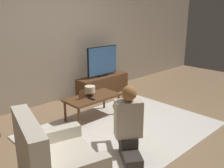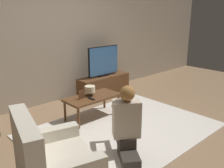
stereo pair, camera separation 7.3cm
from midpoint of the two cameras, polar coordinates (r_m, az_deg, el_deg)
The scene contains 11 objects.
ground_plane at distance 4.00m, azimuth 2.98°, elevation -10.50°, with size 10.00×10.00×0.00m, color #896B4C.
wall_back at distance 5.12m, azimuth -12.67°, elevation 10.35°, with size 10.00×0.06×2.60m.
rug at distance 4.00m, azimuth 2.98°, elevation -10.39°, with size 2.83×2.05×0.02m.
tv_stand at distance 5.61m, azimuth -1.50°, elevation -0.17°, with size 1.25×0.36×0.41m.
tv at distance 5.49m, azimuth -1.57°, elevation 5.24°, with size 0.82×0.08×0.66m.
coffee_table at distance 4.29m, azimuth -4.00°, elevation -3.38°, with size 0.96×0.47×0.40m.
armchair at distance 2.74m, azimuth -12.48°, elevation -18.01°, with size 0.92×1.03×0.86m.
person_kneeling at distance 3.18m, azimuth 4.07°, elevation -8.59°, with size 0.64×0.78×0.93m.
picture_frame at distance 4.15m, azimuth -6.50°, elevation -2.41°, with size 0.11×0.01×0.15m.
table_lamp at distance 4.29m, azimuth -4.58°, elevation -1.33°, with size 0.18×0.18×0.17m.
remote at distance 4.15m, azimuth -4.26°, elevation -3.33°, with size 0.04×0.15×0.02m.
Camera 2 is at (-2.54, -2.50, 1.81)m, focal length 40.00 mm.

